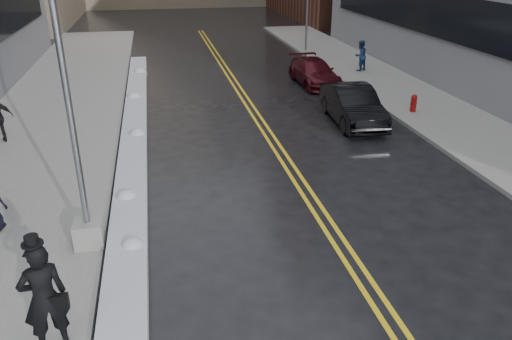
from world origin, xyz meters
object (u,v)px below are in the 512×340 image
lamppost (76,149)px  car_black (353,105)px  pedestrian_east (360,56)px  car_maroon (314,72)px  fire_hydrant (414,102)px  pedestrian_fedora (44,298)px

lamppost → car_black: bearing=38.7°
pedestrian_east → car_maroon: size_ratio=0.38×
fire_hydrant → pedestrian_fedora: bearing=-138.3°
pedestrian_east → car_black: 8.87m
car_black → car_maroon: size_ratio=1.03×
car_black → car_maroon: car_black is taller
fire_hydrant → car_maroon: car_maroon is taller
fire_hydrant → pedestrian_fedora: (-12.61, -11.25, 0.63)m
car_maroon → car_black: bearing=-94.7°
car_black → car_maroon: (0.36, 6.23, -0.11)m
fire_hydrant → pedestrian_fedora: 16.91m
lamppost → pedestrian_fedora: bearing=-95.4°
fire_hydrant → car_maroon: size_ratio=0.17×
car_maroon → fire_hydrant: bearing=-67.5°
lamppost → fire_hydrant: 14.81m
car_maroon → pedestrian_fedora: bearing=-122.0°
fire_hydrant → car_black: size_ratio=0.16×
pedestrian_fedora → pedestrian_east: size_ratio=1.24×
car_black → pedestrian_fedora: bearing=-128.9°
pedestrian_fedora → car_maroon: bearing=-140.4°
pedestrian_fedora → car_black: bearing=-151.8°
pedestrian_east → car_black: pedestrian_east is taller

